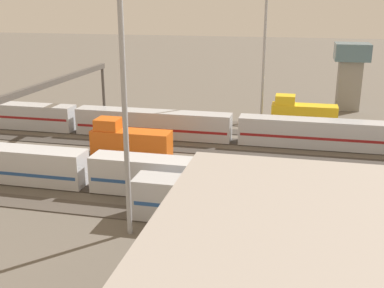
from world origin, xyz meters
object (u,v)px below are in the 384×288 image
(train_on_track_2, at_px, (235,129))
(signal_gantry, at_px, (43,91))
(control_tower, at_px, (350,71))
(train_on_track_0, at_px, (302,114))
(train_on_track_6, at_px, (325,190))
(light_mast_1, at_px, (122,40))
(train_on_track_4, at_px, (129,142))

(train_on_track_2, bearing_deg, signal_gantry, 16.78)
(control_tower, bearing_deg, train_on_track_0, 62.20)
(train_on_track_6, bearing_deg, light_mast_1, 27.46)
(control_tower, bearing_deg, signal_gantry, 37.97)
(train_on_track_4, height_order, light_mast_1, light_mast_1)
(light_mast_1, distance_m, control_tower, 59.21)
(train_on_track_4, xyz_separation_m, light_mast_1, (-6.80, 18.59, 14.26))
(train_on_track_2, bearing_deg, train_on_track_4, 39.75)
(light_mast_1, distance_m, signal_gantry, 30.10)
(train_on_track_6, xyz_separation_m, light_mast_1, (16.52, 8.59, 14.42))
(light_mast_1, xyz_separation_m, signal_gantry, (19.65, -21.09, -8.68))
(light_mast_1, relative_size, signal_gantry, 0.64)
(train_on_track_6, relative_size, control_tower, 8.02)
(train_on_track_4, relative_size, control_tower, 0.84)
(train_on_track_2, xyz_separation_m, signal_gantry, (24.87, 7.50, 5.73))
(train_on_track_0, xyz_separation_m, light_mast_1, (14.37, 38.59, 14.26))
(train_on_track_6, distance_m, signal_gantry, 38.70)
(train_on_track_6, height_order, control_tower, control_tower)
(signal_gantry, height_order, control_tower, control_tower)
(train_on_track_4, height_order, train_on_track_2, train_on_track_4)
(train_on_track_4, relative_size, signal_gantry, 0.25)
(train_on_track_4, xyz_separation_m, train_on_track_6, (-23.32, 10.00, -0.16))
(train_on_track_6, distance_m, train_on_track_0, 30.08)
(train_on_track_2, distance_m, signal_gantry, 26.60)
(train_on_track_6, relative_size, light_mast_1, 3.74)
(train_on_track_4, distance_m, train_on_track_0, 29.13)
(train_on_track_0, xyz_separation_m, control_tower, (-8.11, -15.38, 4.87))
(train_on_track_2, distance_m, train_on_track_0, 13.56)
(control_tower, bearing_deg, light_mast_1, 67.38)
(train_on_track_2, height_order, control_tower, control_tower)
(train_on_track_6, xyz_separation_m, control_tower, (-5.96, -45.38, 5.03))
(train_on_track_6, xyz_separation_m, train_on_track_2, (11.30, -20.00, 0.00))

